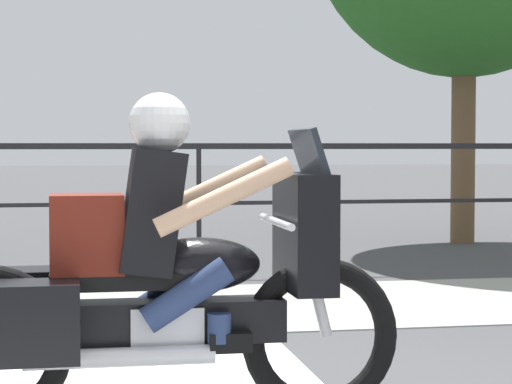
# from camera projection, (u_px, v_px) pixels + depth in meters

# --- Properties ---
(sidewalk_band) EXTENTS (44.00, 2.40, 0.01)m
(sidewalk_band) POSITION_uv_depth(u_px,v_px,m) (228.00, 306.00, 8.15)
(sidewalk_band) COLOR #99968E
(sidewalk_band) RESTS_ON ground
(fence_railing) EXTENTS (36.00, 0.05, 1.34)m
(fence_railing) POSITION_uv_depth(u_px,v_px,m) (199.00, 172.00, 9.99)
(fence_railing) COLOR black
(fence_railing) RESTS_ON ground
(motorcycle) EXTENTS (2.35, 0.76, 1.57)m
(motorcycle) POSITION_uv_depth(u_px,v_px,m) (156.00, 279.00, 4.70)
(motorcycle) COLOR black
(motorcycle) RESTS_ON ground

